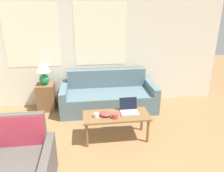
{
  "coord_description": "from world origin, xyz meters",
  "views": [
    {
      "loc": [
        0.25,
        -1.14,
        2.15
      ],
      "look_at": [
        0.74,
        2.59,
        0.75
      ],
      "focal_mm": 35.0,
      "sensor_mm": 36.0,
      "label": 1
    }
  ],
  "objects_px": {
    "table_lamp": "(43,70)",
    "snack_bowl": "(106,114)",
    "cup_yellow": "(115,116)",
    "couch": "(108,98)",
    "cup_navy": "(96,115)",
    "coffee_table": "(116,118)",
    "laptop": "(129,109)",
    "armchair": "(19,169)"
  },
  "relations": [
    {
      "from": "table_lamp",
      "to": "snack_bowl",
      "type": "height_order",
      "value": "table_lamp"
    },
    {
      "from": "table_lamp",
      "to": "cup_yellow",
      "type": "bearing_deg",
      "value": -47.41
    },
    {
      "from": "couch",
      "to": "table_lamp",
      "type": "bearing_deg",
      "value": 174.1
    },
    {
      "from": "cup_yellow",
      "to": "snack_bowl",
      "type": "relative_size",
      "value": 0.52
    },
    {
      "from": "table_lamp",
      "to": "cup_navy",
      "type": "bearing_deg",
      "value": -53.1
    },
    {
      "from": "couch",
      "to": "coffee_table",
      "type": "distance_m",
      "value": 1.17
    },
    {
      "from": "laptop",
      "to": "cup_yellow",
      "type": "xyz_separation_m",
      "value": [
        -0.27,
        -0.19,
        -0.01
      ]
    },
    {
      "from": "laptop",
      "to": "cup_yellow",
      "type": "distance_m",
      "value": 0.33
    },
    {
      "from": "snack_bowl",
      "to": "couch",
      "type": "bearing_deg",
      "value": 81.2
    },
    {
      "from": "couch",
      "to": "cup_yellow",
      "type": "xyz_separation_m",
      "value": [
        -0.04,
        -1.27,
        0.23
      ]
    },
    {
      "from": "armchair",
      "to": "laptop",
      "type": "xyz_separation_m",
      "value": [
        1.57,
        0.98,
        0.23
      ]
    },
    {
      "from": "armchair",
      "to": "table_lamp",
      "type": "distance_m",
      "value": 2.29
    },
    {
      "from": "laptop",
      "to": "cup_yellow",
      "type": "relative_size",
      "value": 3.05
    },
    {
      "from": "cup_navy",
      "to": "laptop",
      "type": "bearing_deg",
      "value": 11.34
    },
    {
      "from": "cup_yellow",
      "to": "coffee_table",
      "type": "bearing_deg",
      "value": 72.27
    },
    {
      "from": "cup_navy",
      "to": "snack_bowl",
      "type": "height_order",
      "value": "cup_navy"
    },
    {
      "from": "armchair",
      "to": "table_lamp",
      "type": "relative_size",
      "value": 1.65
    },
    {
      "from": "couch",
      "to": "snack_bowl",
      "type": "distance_m",
      "value": 1.2
    },
    {
      "from": "laptop",
      "to": "cup_navy",
      "type": "height_order",
      "value": "laptop"
    },
    {
      "from": "cup_navy",
      "to": "cup_yellow",
      "type": "distance_m",
      "value": 0.31
    },
    {
      "from": "cup_navy",
      "to": "couch",
      "type": "bearing_deg",
      "value": 74.27
    },
    {
      "from": "coffee_table",
      "to": "cup_yellow",
      "type": "bearing_deg",
      "value": -107.73
    },
    {
      "from": "armchair",
      "to": "coffee_table",
      "type": "distance_m",
      "value": 1.62
    },
    {
      "from": "cup_yellow",
      "to": "couch",
      "type": "bearing_deg",
      "value": 88.19
    },
    {
      "from": "table_lamp",
      "to": "cup_yellow",
      "type": "xyz_separation_m",
      "value": [
        1.29,
        -1.41,
        -0.41
      ]
    },
    {
      "from": "cup_navy",
      "to": "armchair",
      "type": "bearing_deg",
      "value": -139.1
    },
    {
      "from": "couch",
      "to": "coffee_table",
      "type": "relative_size",
      "value": 1.84
    },
    {
      "from": "armchair",
      "to": "snack_bowl",
      "type": "xyz_separation_m",
      "value": [
        1.16,
        0.9,
        0.21
      ]
    },
    {
      "from": "laptop",
      "to": "cup_yellow",
      "type": "bearing_deg",
      "value": -144.42
    },
    {
      "from": "coffee_table",
      "to": "cup_navy",
      "type": "relative_size",
      "value": 13.72
    },
    {
      "from": "coffee_table",
      "to": "laptop",
      "type": "xyz_separation_m",
      "value": [
        0.23,
        0.08,
        0.1
      ]
    },
    {
      "from": "laptop",
      "to": "cup_navy",
      "type": "bearing_deg",
      "value": -168.66
    },
    {
      "from": "armchair",
      "to": "table_lamp",
      "type": "bearing_deg",
      "value": 89.8
    },
    {
      "from": "snack_bowl",
      "to": "cup_yellow",
      "type": "bearing_deg",
      "value": -37.93
    },
    {
      "from": "couch",
      "to": "coffee_table",
      "type": "xyz_separation_m",
      "value": [
        -0.0,
        -1.16,
        0.14
      ]
    },
    {
      "from": "couch",
      "to": "table_lamp",
      "type": "xyz_separation_m",
      "value": [
        -1.33,
        0.14,
        0.64
      ]
    },
    {
      "from": "couch",
      "to": "cup_navy",
      "type": "distance_m",
      "value": 1.26
    },
    {
      "from": "snack_bowl",
      "to": "armchair",
      "type": "bearing_deg",
      "value": -142.17
    },
    {
      "from": "table_lamp",
      "to": "cup_navy",
      "type": "distance_m",
      "value": 1.71
    },
    {
      "from": "coffee_table",
      "to": "laptop",
      "type": "bearing_deg",
      "value": 18.62
    },
    {
      "from": "armchair",
      "to": "cup_navy",
      "type": "height_order",
      "value": "armchair"
    },
    {
      "from": "table_lamp",
      "to": "cup_yellow",
      "type": "relative_size",
      "value": 5.36
    }
  ]
}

